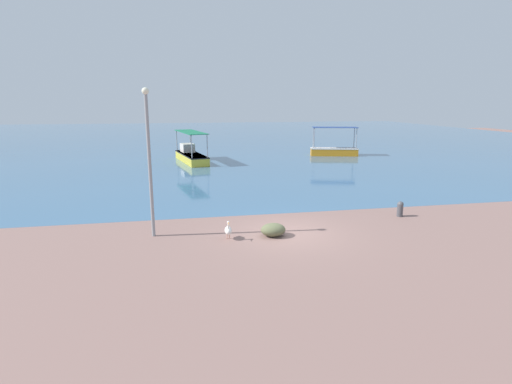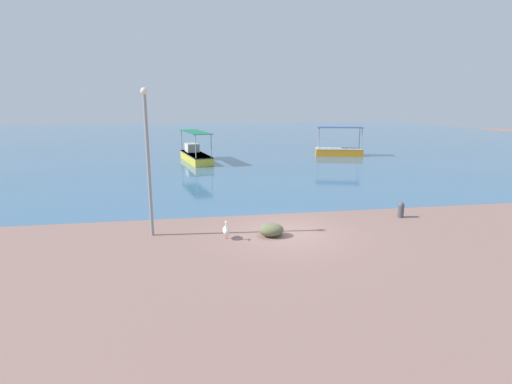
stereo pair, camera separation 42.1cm
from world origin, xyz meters
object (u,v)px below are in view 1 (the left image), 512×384
(fishing_boat_far_left, at_px, (334,150))
(pelican, at_px, (228,230))
(lamp_post, at_px, (149,156))
(net_pile, at_px, (273,230))
(mooring_bollard, at_px, (400,208))
(fishing_boat_near_right, at_px, (191,155))

(fishing_boat_far_left, bearing_deg, pelican, -120.47)
(fishing_boat_far_left, relative_size, pelican, 6.22)
(lamp_post, bearing_deg, net_pile, -10.99)
(fishing_boat_far_left, distance_m, net_pile, 26.42)
(lamp_post, bearing_deg, mooring_bollard, 3.58)
(fishing_boat_near_right, distance_m, pelican, 21.88)
(fishing_boat_near_right, bearing_deg, lamp_post, -96.02)
(lamp_post, bearing_deg, pelican, -17.93)
(fishing_boat_near_right, relative_size, mooring_bollard, 9.27)
(lamp_post, bearing_deg, fishing_boat_near_right, 83.98)
(pelican, xyz_separation_m, net_pile, (1.86, 0.02, -0.11))
(fishing_boat_far_left, height_order, fishing_boat_near_right, fishing_boat_far_left)
(pelican, xyz_separation_m, mooring_bollard, (8.51, 1.68, 0.02))
(lamp_post, distance_m, mooring_bollard, 11.87)
(lamp_post, xyz_separation_m, net_pile, (4.82, -0.94, -3.06))
(pelican, bearing_deg, lamp_post, 162.07)
(lamp_post, relative_size, mooring_bollard, 7.99)
(fishing_boat_far_left, relative_size, lamp_post, 0.84)
(net_pile, bearing_deg, mooring_bollard, 13.97)
(pelican, bearing_deg, net_pile, 0.70)
(mooring_bollard, bearing_deg, fishing_boat_far_left, 76.27)
(fishing_boat_far_left, xyz_separation_m, net_pile, (-12.00, -23.53, -0.30))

